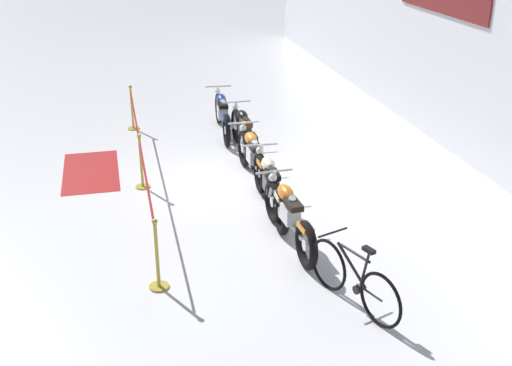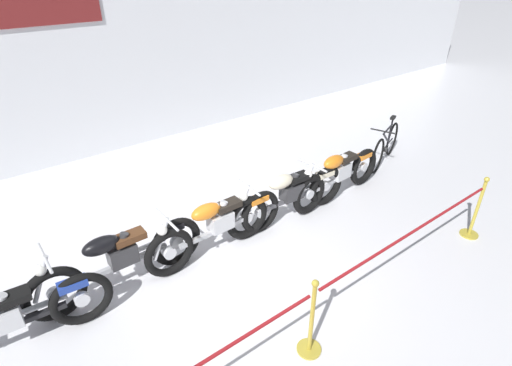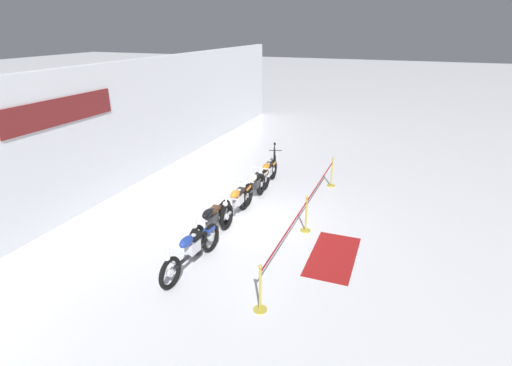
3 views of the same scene
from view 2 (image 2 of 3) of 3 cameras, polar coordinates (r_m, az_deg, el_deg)
ground_plane at (r=5.76m, az=-2.77°, el=-12.67°), size 120.00×120.00×0.00m
back_wall at (r=9.15m, az=-22.66°, el=16.42°), size 28.00×0.29×4.20m
motorcycle_black_1 at (r=5.52m, az=-19.01°, el=-10.36°), size 2.38×0.62×0.95m
motorcycle_orange_2 at (r=5.86m, az=-5.56°, el=-6.05°), size 2.33×0.62×0.94m
motorcycle_cream_3 at (r=6.54m, az=4.67°, el=-1.87°), size 2.42×0.62×0.95m
motorcycle_orange_4 at (r=7.29m, az=11.63°, el=1.13°), size 2.26×0.62×0.94m
bicycle at (r=8.86m, az=18.00°, el=5.06°), size 1.66×0.71×0.97m
stanchion_mid_left at (r=4.66m, az=7.85°, el=-19.85°), size 0.28×0.28×1.05m
stanchion_mid_right at (r=7.09m, az=28.77°, el=-4.20°), size 0.28×0.28×1.05m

